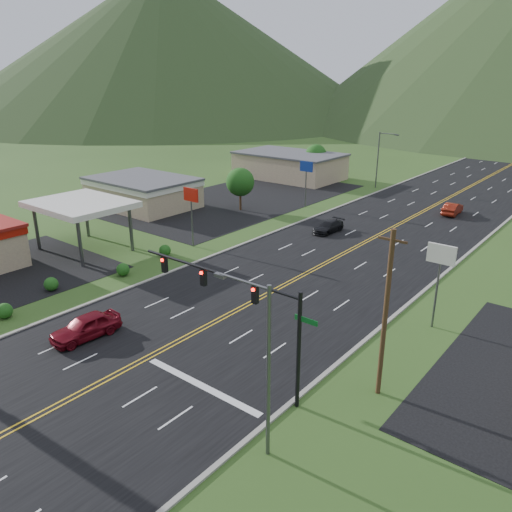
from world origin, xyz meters
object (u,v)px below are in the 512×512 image
Objects in this scene: traffic_signal at (241,301)px; gas_canopy at (81,205)px; streetlight_east at (263,360)px; car_dark_mid at (328,227)px; streetlight_west at (380,156)px; car_red_near at (86,327)px; car_red_far at (452,209)px.

traffic_signal reaches higher than gas_canopy.
streetlight_east reaches higher than gas_canopy.
streetlight_east is 37.57m from car_dark_mid.
car_red_near is (6.23, -58.89, -4.33)m from streetlight_west.
traffic_signal is 58.88m from streetlight_west.
gas_canopy reaches higher than car_dark_mid.
car_red_far is at bearing 66.40° from car_dark_mid.
car_red_near is (-11.93, -2.89, -4.48)m from traffic_signal.
car_dark_mid is (6.52, -26.48, -4.51)m from streetlight_west.
traffic_signal reaches higher than car_red_near.
gas_canopy is 27.65m from car_dark_mid.
car_dark_mid is at bearing 59.96° from car_red_far.
car_red_far reaches higher than car_dark_mid.
gas_canopy is at bearing 160.12° from streetlight_east.
gas_canopy is 20.22m from car_red_near.
traffic_signal is 1.46× the size of streetlight_east.
streetlight_east reaches higher than car_red_far.
traffic_signal is 2.63× the size of car_red_near.
car_red_near is at bearing -83.96° from streetlight_west.
car_red_far is (-7.62, 50.75, -4.40)m from streetlight_east.
streetlight_west is (-22.86, 60.00, 0.00)m from streetlight_east.
streetlight_east is at bearing -69.14° from streetlight_west.
streetlight_west reaches higher than car_dark_mid.
car_dark_mid is 19.31m from car_red_far.
car_red_near is at bearing -166.39° from traffic_signal.
traffic_signal is 2.84× the size of car_dark_mid.
gas_canopy is at bearing 164.30° from traffic_signal.
car_red_near is 1.04× the size of car_red_far.
gas_canopy is (-10.32, -48.00, -0.31)m from streetlight_west.
streetlight_east reaches higher than car_red_near.
streetlight_east is at bearing -60.78° from car_dark_mid.
streetlight_west is 0.90× the size of gas_canopy.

